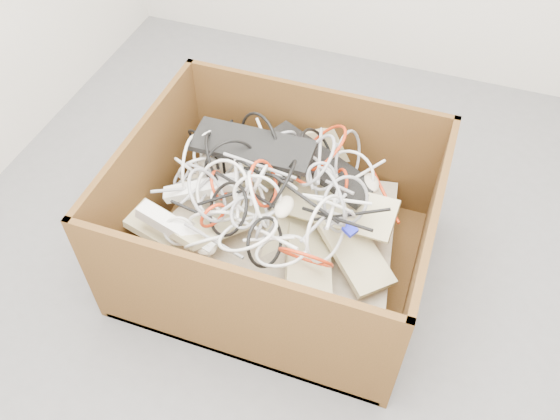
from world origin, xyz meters
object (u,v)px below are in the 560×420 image
(cardboard_box, at_px, (275,238))
(power_strip_right, at_px, (176,229))
(power_strip_left, at_px, (202,188))
(vga_plug, at_px, (350,230))

(cardboard_box, bearing_deg, power_strip_right, -142.99)
(cardboard_box, distance_m, power_strip_left, 0.35)
(power_strip_left, bearing_deg, cardboard_box, -18.12)
(vga_plug, bearing_deg, power_strip_left, -153.37)
(cardboard_box, xyz_separation_m, vga_plug, (0.29, -0.04, 0.22))
(power_strip_left, xyz_separation_m, power_strip_right, (-0.01, -0.21, -0.01))
(cardboard_box, relative_size, power_strip_right, 3.54)
(cardboard_box, relative_size, power_strip_left, 3.71)
(power_strip_right, bearing_deg, power_strip_left, 98.21)
(cardboard_box, relative_size, vga_plug, 24.53)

